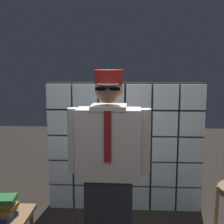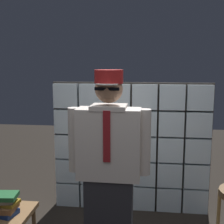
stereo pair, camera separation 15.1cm
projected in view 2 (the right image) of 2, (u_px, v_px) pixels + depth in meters
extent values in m
cube|color=silver|center=(68.00, 194.00, 3.74)|extent=(0.28, 0.08, 0.28)
cube|color=silver|center=(93.00, 196.00, 3.71)|extent=(0.28, 0.08, 0.28)
cube|color=silver|center=(118.00, 197.00, 3.67)|extent=(0.28, 0.08, 0.28)
cube|color=silver|center=(143.00, 198.00, 3.64)|extent=(0.28, 0.08, 0.28)
cube|color=silver|center=(169.00, 200.00, 3.60)|extent=(0.28, 0.08, 0.28)
cube|color=silver|center=(195.00, 201.00, 3.56)|extent=(0.28, 0.08, 0.28)
cube|color=silver|center=(68.00, 171.00, 3.69)|extent=(0.28, 0.08, 0.28)
cube|color=silver|center=(92.00, 172.00, 3.66)|extent=(0.28, 0.08, 0.28)
cube|color=silver|center=(118.00, 173.00, 3.62)|extent=(0.28, 0.08, 0.28)
cube|color=silver|center=(143.00, 174.00, 3.59)|extent=(0.28, 0.08, 0.28)
cube|color=silver|center=(170.00, 175.00, 3.55)|extent=(0.28, 0.08, 0.28)
cube|color=silver|center=(196.00, 176.00, 3.51)|extent=(0.28, 0.08, 0.28)
cube|color=silver|center=(67.00, 146.00, 3.64)|extent=(0.28, 0.08, 0.28)
cube|color=silver|center=(92.00, 147.00, 3.61)|extent=(0.28, 0.08, 0.28)
cube|color=silver|center=(118.00, 148.00, 3.57)|extent=(0.28, 0.08, 0.28)
cube|color=silver|center=(144.00, 149.00, 3.53)|extent=(0.28, 0.08, 0.28)
cube|color=silver|center=(170.00, 150.00, 3.50)|extent=(0.28, 0.08, 0.28)
cube|color=silver|center=(197.00, 151.00, 3.46)|extent=(0.28, 0.08, 0.28)
cube|color=silver|center=(67.00, 121.00, 3.59)|extent=(0.28, 0.08, 0.28)
cube|color=silver|center=(92.00, 122.00, 3.56)|extent=(0.28, 0.08, 0.28)
cube|color=silver|center=(118.00, 123.00, 3.52)|extent=(0.28, 0.08, 0.28)
cube|color=silver|center=(144.00, 123.00, 3.48)|extent=(0.28, 0.08, 0.28)
cube|color=silver|center=(171.00, 124.00, 3.45)|extent=(0.28, 0.08, 0.28)
cube|color=silver|center=(199.00, 125.00, 3.41)|extent=(0.28, 0.08, 0.28)
cube|color=silver|center=(66.00, 96.00, 3.54)|extent=(0.28, 0.08, 0.28)
cube|color=silver|center=(92.00, 96.00, 3.51)|extent=(0.28, 0.08, 0.28)
cube|color=silver|center=(118.00, 97.00, 3.47)|extent=(0.28, 0.08, 0.28)
cube|color=silver|center=(145.00, 97.00, 3.43)|extent=(0.28, 0.08, 0.28)
cube|color=silver|center=(172.00, 97.00, 3.40)|extent=(0.28, 0.08, 0.28)
cube|color=silver|center=(200.00, 98.00, 3.36)|extent=(0.28, 0.08, 0.28)
cube|color=#38332D|center=(131.00, 147.00, 3.60)|extent=(1.86, 0.02, 1.55)
cube|color=#28282D|center=(109.00, 223.00, 2.57)|extent=(0.40, 0.21, 0.82)
cube|color=silver|center=(109.00, 144.00, 2.45)|extent=(0.51, 0.23, 0.58)
cube|color=maroon|center=(107.00, 137.00, 2.32)|extent=(0.06, 0.01, 0.41)
cube|color=silver|center=(109.00, 107.00, 2.40)|extent=(0.28, 0.24, 0.04)
sphere|color=#A87A5B|center=(109.00, 89.00, 2.38)|extent=(0.22, 0.22, 0.22)
ellipsoid|color=black|center=(108.00, 95.00, 2.34)|extent=(0.15, 0.08, 0.10)
cube|color=black|center=(107.00, 89.00, 2.28)|extent=(0.19, 0.02, 0.02)
cylinder|color=white|center=(107.00, 84.00, 2.29)|extent=(0.17, 0.17, 0.01)
cylinder|color=maroon|center=(109.00, 77.00, 2.36)|extent=(0.23, 0.23, 0.11)
cylinder|color=silver|center=(144.00, 142.00, 2.41)|extent=(0.10, 0.10, 0.53)
cylinder|color=silver|center=(75.00, 140.00, 2.49)|extent=(0.10, 0.10, 0.53)
cube|color=navy|center=(2.00, 212.00, 2.51)|extent=(0.27, 0.21, 0.04)
cube|color=brown|center=(4.00, 208.00, 2.49)|extent=(0.20, 0.19, 0.04)
cube|color=olive|center=(3.00, 202.00, 2.51)|extent=(0.27, 0.17, 0.03)
cube|color=gray|center=(1.00, 199.00, 2.50)|extent=(0.25, 0.20, 0.03)
cube|color=#1E592D|center=(3.00, 196.00, 2.48)|extent=(0.25, 0.18, 0.04)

